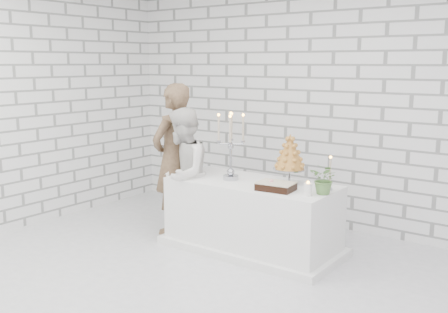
% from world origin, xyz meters
% --- Properties ---
extents(ground, '(6.00, 5.00, 0.01)m').
position_xyz_m(ground, '(0.00, 0.00, 0.00)').
color(ground, silver).
rests_on(ground, ground).
extents(wall_back, '(6.00, 0.01, 3.00)m').
position_xyz_m(wall_back, '(0.00, 2.50, 1.50)').
color(wall_back, white).
rests_on(wall_back, ground).
extents(cake_table, '(1.80, 0.80, 0.75)m').
position_xyz_m(cake_table, '(-0.30, 1.24, 0.38)').
color(cake_table, white).
rests_on(cake_table, ground).
extents(groom, '(0.44, 0.65, 1.76)m').
position_xyz_m(groom, '(-1.36, 1.21, 0.88)').
color(groom, '#503A2A').
rests_on(groom, ground).
extents(bride, '(0.85, 0.91, 1.51)m').
position_xyz_m(bride, '(-1.10, 1.06, 0.75)').
color(bride, white).
rests_on(bride, ground).
extents(candelabra, '(0.35, 0.35, 0.73)m').
position_xyz_m(candelabra, '(-0.54, 1.19, 1.12)').
color(candelabra, '#9C9DA6').
rests_on(candelabra, cake_table).
extents(croquembouche, '(0.38, 0.38, 0.53)m').
position_xyz_m(croquembouche, '(0.07, 1.39, 1.01)').
color(croquembouche, '#985D1D').
rests_on(croquembouche, cake_table).
extents(chocolate_cake, '(0.38, 0.29, 0.08)m').
position_xyz_m(chocolate_cake, '(0.10, 1.07, 0.79)').
color(chocolate_cake, black).
rests_on(chocolate_cake, cake_table).
extents(pillar_candle, '(0.08, 0.08, 0.12)m').
position_xyz_m(pillar_candle, '(0.45, 1.07, 0.81)').
color(pillar_candle, white).
rests_on(pillar_candle, cake_table).
extents(extra_taper, '(0.07, 0.07, 0.32)m').
position_xyz_m(extra_taper, '(0.52, 1.40, 0.91)').
color(extra_taper, '#C0B097').
rests_on(extra_taper, cake_table).
extents(flowers, '(0.29, 0.26, 0.30)m').
position_xyz_m(flowers, '(0.55, 1.21, 0.90)').
color(flowers, '#386F2E').
rests_on(flowers, cake_table).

